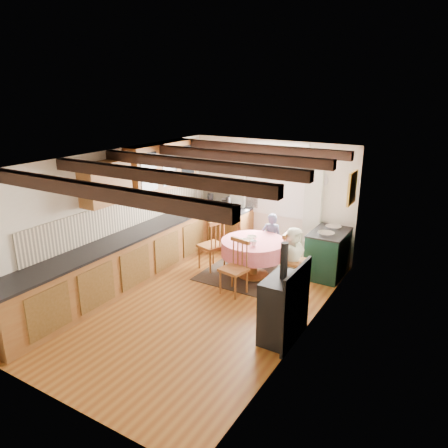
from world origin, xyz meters
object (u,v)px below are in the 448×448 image
Objects in this scene: child_right at (293,257)px; cup at (254,243)px; dining_table at (253,259)px; aga_range at (328,253)px; chair_right at (295,260)px; cast_iron_stove at (283,292)px; chair_left at (212,244)px; child_far at (271,240)px; chair_near at (234,268)px.

child_right is 10.14× the size of cup.
dining_table is 1.25× the size of aga_range.
chair_right reaches higher than cup.
cast_iron_stove is 13.57× the size of cup.
chair_left is 2.66m from cast_iron_stove.
dining_table is 0.70m from child_far.
chair_near is 1.15m from chair_right.
cup is at bearing 89.46° from chair_near.
chair_right is 0.68× the size of cast_iron_stove.
child_far and child_right have the same top height.
chair_near is (0.02, -0.78, 0.12)m from dining_table.
aga_range is 2.45m from cast_iron_stove.
aga_range is (0.37, 0.73, -0.05)m from chair_right.
chair_left is 1.63m from child_right.
child_far is 0.94m from child_right.
child_far is at bearing 47.18° from chair_right.
chair_left is at bearing -156.85° from aga_range.
child_far reaches higher than chair_left.
child_right reaches higher than chair_left.
chair_right is 0.82m from aga_range.
cast_iron_stove is at bearing -167.86° from chair_right.
chair_left is 0.96× the size of child_far.
cast_iron_stove reaches higher than dining_table.
dining_table is 0.89m from chair_left.
child_far is 10.13× the size of cup.
child_far is at bearing 147.19° from chair_left.
dining_table is at bearing 91.12° from chair_right.
chair_right is at bearing -116.77° from aga_range.
chair_near is at bearing 69.45° from chair_left.
dining_table is 0.79m from chair_near.
cup is at bearing 98.48° from chair_left.
chair_left reaches higher than chair_near.
chair_left is at bearing 22.55° from child_far.
child_far reaches higher than dining_table.
chair_left is at bearing 114.32° from child_right.
dining_table is 1.24× the size of chair_near.
chair_right is 9.24× the size of cup.
chair_near is at bearing 158.47° from child_right.
aga_range is at bearing -9.60° from child_right.
aga_range is (1.17, 0.79, 0.08)m from dining_table.
chair_right is (1.67, 0.14, -0.02)m from chair_left.
child_right is at bearing 93.43° from chair_right.
child_right is (0.74, 0.84, 0.06)m from chair_near.
child_right reaches higher than chair_right.
chair_left reaches higher than chair_right.
chair_near is at bearing 72.13° from child_far.
child_far is (-1.23, 2.31, -0.18)m from cast_iron_stove.
chair_right reaches higher than chair_near.
cast_iron_stove is (0.48, -1.70, 0.23)m from chair_right.
child_right is (1.63, 0.14, 0.02)m from chair_left.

